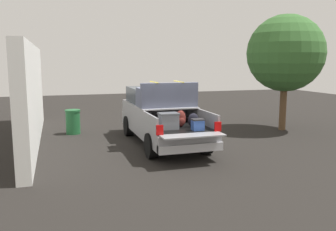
% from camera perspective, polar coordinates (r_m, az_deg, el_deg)
% --- Properties ---
extents(ground_plane, '(40.00, 40.00, 0.00)m').
position_cam_1_polar(ground_plane, '(12.77, -0.81, -4.50)').
color(ground_plane, black).
extents(pickup_truck, '(6.05, 2.06, 2.23)m').
position_cam_1_polar(pickup_truck, '(12.93, -1.30, 0.05)').
color(pickup_truck, gray).
rests_on(pickup_truck, ground_plane).
extents(building_facade, '(10.01, 0.36, 3.46)m').
position_cam_1_polar(building_facade, '(13.71, -20.86, 3.17)').
color(building_facade, white).
rests_on(building_facade, ground_plane).
extents(tree_background, '(3.19, 3.19, 4.83)m').
position_cam_1_polar(tree_background, '(15.81, 18.25, 9.39)').
color(tree_background, brown).
rests_on(tree_background, ground_plane).
extents(trash_can, '(0.60, 0.60, 0.98)m').
position_cam_1_polar(trash_can, '(14.86, -14.92, -0.97)').
color(trash_can, '#1E592D').
rests_on(trash_can, ground_plane).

